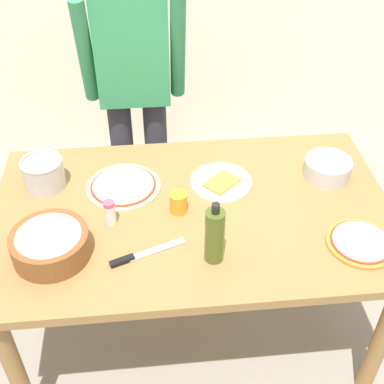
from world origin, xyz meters
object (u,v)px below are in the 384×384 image
mixing_bowl_steel (327,168)px  cup_orange (178,203)px  olive_oil_bottle (215,235)px  popcorn_bowl (50,243)px  chef_knife (139,255)px  dining_table (193,226)px  person_cook (134,82)px  plate_with_slice (221,182)px  pizza_raw_on_board (123,186)px  pizza_cooked_on_tray (361,242)px  salt_shaker (110,213)px  steel_pot (43,173)px

mixing_bowl_steel → cup_orange: bearing=-165.5°
mixing_bowl_steel → olive_oil_bottle: olive_oil_bottle is taller
popcorn_bowl → olive_oil_bottle: olive_oil_bottle is taller
popcorn_bowl → chef_knife: popcorn_bowl is taller
olive_oil_bottle → dining_table: bearing=100.1°
dining_table → mixing_bowl_steel: 0.63m
person_cook → plate_with_slice: person_cook is taller
mixing_bowl_steel → pizza_raw_on_board: bearing=179.9°
pizza_cooked_on_tray → olive_oil_bottle: 0.56m
plate_with_slice → chef_knife: bearing=-132.4°
plate_with_slice → olive_oil_bottle: bearing=-101.7°
pizza_raw_on_board → popcorn_bowl: popcorn_bowl is taller
plate_with_slice → chef_knife: plate_with_slice is taller
plate_with_slice → popcorn_bowl: (-0.67, -0.35, 0.05)m
mixing_bowl_steel → olive_oil_bottle: 0.70m
dining_table → chef_knife: chef_knife is taller
pizza_cooked_on_tray → olive_oil_bottle: bearing=-178.6°
pizza_raw_on_board → popcorn_bowl: (-0.25, -0.36, 0.05)m
plate_with_slice → popcorn_bowl: bearing=-152.4°
pizza_raw_on_board → olive_oil_bottle: bearing=-52.9°
pizza_raw_on_board → salt_shaker: size_ratio=2.94×
dining_table → cup_orange: size_ratio=18.82×
steel_pot → cup_orange: 0.59m
popcorn_bowl → salt_shaker: bearing=35.6°
pizza_cooked_on_tray → mixing_bowl_steel: mixing_bowl_steel is taller
person_cook → salt_shaker: size_ratio=15.28×
salt_shaker → chef_knife: size_ratio=0.38×
dining_table → salt_shaker: size_ratio=15.09×
pizza_raw_on_board → plate_with_slice: plate_with_slice is taller
pizza_raw_on_board → pizza_cooked_on_tray: size_ratio=1.21×
mixing_bowl_steel → steel_pot: 1.20m
person_cook → salt_shaker: person_cook is taller
olive_oil_bottle → salt_shaker: bearing=149.3°
mixing_bowl_steel → salt_shaker: (-0.92, -0.21, 0.01)m
mixing_bowl_steel → cup_orange: size_ratio=2.35×
steel_pot → cup_orange: (0.54, -0.22, -0.02)m
pizza_raw_on_board → mixing_bowl_steel: bearing=-0.1°
dining_table → chef_knife: size_ratio=5.72×
pizza_cooked_on_tray → salt_shaker: bearing=167.3°
mixing_bowl_steel → chef_knife: bearing=-154.0°
dining_table → steel_pot: bearing=160.4°
plate_with_slice → popcorn_bowl: popcorn_bowl is taller
dining_table → popcorn_bowl: popcorn_bowl is taller
mixing_bowl_steel → salt_shaker: size_ratio=1.89×
person_cook → popcorn_bowl: size_ratio=5.79×
olive_oil_bottle → plate_with_slice: bearing=78.3°
person_cook → popcorn_bowl: bearing=-108.6°
dining_table → mixing_bowl_steel: size_ratio=8.00×
olive_oil_bottle → cup_orange: olive_oil_bottle is taller
steel_pot → person_cook: bearing=54.2°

